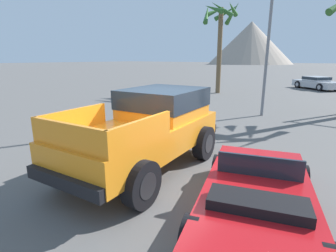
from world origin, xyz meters
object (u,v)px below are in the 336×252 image
object	(u,v)px
parked_car_silver	(317,83)
palm_tree_tall	(221,25)
orange_pickup_truck	(151,124)
street_lamp_post	(272,0)
red_convertible_car	(257,199)

from	to	relation	value
parked_car_silver	palm_tree_tall	bearing A→B (deg)	1.59
orange_pickup_truck	street_lamp_post	distance (m)	8.99
red_convertible_car	parked_car_silver	distance (m)	23.21
parked_car_silver	street_lamp_post	bearing A→B (deg)	37.80
street_lamp_post	palm_tree_tall	bearing A→B (deg)	131.08
orange_pickup_truck	parked_car_silver	bearing A→B (deg)	82.67
orange_pickup_truck	palm_tree_tall	world-z (taller)	palm_tree_tall
red_convertible_car	orange_pickup_truck	bearing A→B (deg)	148.15
red_convertible_car	palm_tree_tall	xyz separation A→B (m)	(-8.40, 15.26, 4.79)
palm_tree_tall	parked_car_silver	bearing A→B (deg)	52.68
orange_pickup_truck	red_convertible_car	bearing A→B (deg)	-19.99
parked_car_silver	palm_tree_tall	size ratio (longest dim) A/B	0.65
parked_car_silver	palm_tree_tall	distance (m)	10.85
orange_pickup_truck	street_lamp_post	size ratio (longest dim) A/B	0.57
red_convertible_car	palm_tree_tall	size ratio (longest dim) A/B	0.63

